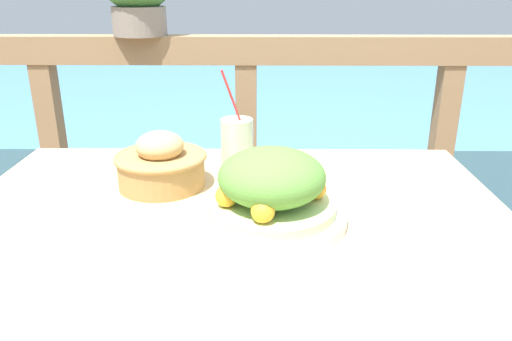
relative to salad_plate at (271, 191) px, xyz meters
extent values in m
cube|color=tan|center=(-0.07, 0.03, -0.08)|extent=(1.06, 0.77, 0.04)
cube|color=tan|center=(-0.54, 0.35, -0.45)|extent=(0.06, 0.06, 0.71)
cube|color=tan|center=(0.40, 0.35, -0.45)|extent=(0.06, 0.06, 0.71)
cube|color=#937551|center=(-0.07, 0.86, 0.14)|extent=(2.80, 0.08, 0.09)
cube|color=#937551|center=(-0.75, 0.86, -0.36)|extent=(0.07, 0.07, 0.90)
cube|color=#937551|center=(-0.07, 0.86, -0.36)|extent=(0.07, 0.07, 0.90)
cube|color=#937551|center=(0.61, 0.86, -0.36)|extent=(0.07, 0.07, 0.90)
cube|color=teal|center=(-0.07, 3.36, -0.59)|extent=(12.00, 4.00, 0.43)
cylinder|color=silver|center=(0.00, 0.00, -0.05)|extent=(0.27, 0.27, 0.02)
cylinder|color=#C6DB8E|center=(0.00, 0.00, -0.03)|extent=(0.23, 0.23, 0.02)
ellipsoid|color=#568E38|center=(0.00, 0.00, 0.03)|extent=(0.19, 0.19, 0.10)
sphere|color=#F9A328|center=(0.08, 0.02, 0.00)|extent=(0.04, 0.04, 0.04)
sphere|color=#F9A328|center=(-0.01, 0.08, 0.00)|extent=(0.04, 0.04, 0.04)
sphere|color=#F9A328|center=(-0.08, -0.02, 0.00)|extent=(0.04, 0.04, 0.04)
sphere|color=#F9A328|center=(-0.01, -0.08, 0.00)|extent=(0.04, 0.04, 0.04)
cylinder|color=beige|center=(-0.07, 0.23, 0.01)|extent=(0.07, 0.07, 0.13)
cylinder|color=red|center=(-0.07, 0.22, 0.08)|extent=(0.07, 0.04, 0.21)
cylinder|color=#AD7F47|center=(-0.23, 0.16, -0.02)|extent=(0.18, 0.18, 0.07)
torus|color=#AD7F47|center=(-0.23, 0.16, 0.01)|extent=(0.19, 0.19, 0.01)
ellipsoid|color=tan|center=(-0.23, 0.16, 0.03)|extent=(0.10, 0.10, 0.06)
cylinder|color=gray|center=(-0.41, 0.86, 0.23)|extent=(0.17, 0.17, 0.09)
cube|color=silver|center=(0.19, 0.01, -0.06)|extent=(0.03, 0.18, 0.00)
cube|color=silver|center=(0.22, -0.04, -0.06)|extent=(0.04, 0.18, 0.00)
camera|label=1|loc=(-0.02, -0.81, 0.35)|focal=35.00mm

